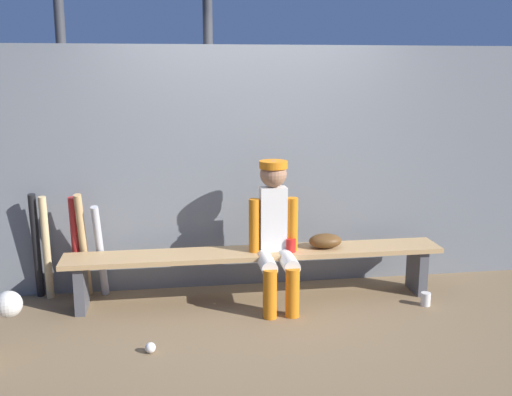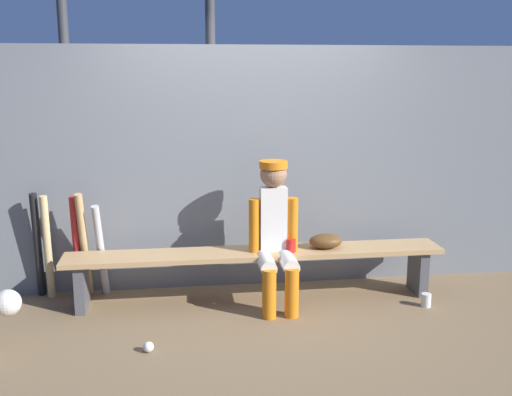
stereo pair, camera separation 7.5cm
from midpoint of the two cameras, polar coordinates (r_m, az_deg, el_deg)
name	(u,v)px [view 2 (the right image)]	position (r m, az deg, el deg)	size (l,w,h in m)	color
ground_plane	(256,300)	(5.14, 0.43, -9.72)	(30.00, 30.00, 0.00)	brown
chainlink_fence	(250,169)	(5.25, -0.20, 2.80)	(5.22, 0.03, 2.12)	slate
dugout_bench	(256,260)	(5.02, 0.43, -5.96)	(3.16, 0.36, 0.44)	tan
player_seated	(275,230)	(4.86, 2.28, -3.04)	(0.41, 0.55, 1.19)	silver
baseball_glove	(326,241)	(5.09, 7.08, -4.11)	(0.28, 0.20, 0.12)	#593819
bat_aluminum_silver	(101,251)	(5.21, -14.18, -4.92)	(0.06, 0.06, 0.84)	#B7B7BC
bat_wood_tan	(84,245)	(5.23, -15.68, -4.37)	(0.06, 0.06, 0.94)	tan
bat_aluminum_red	(77,247)	(5.27, -16.34, -4.49)	(0.06, 0.06, 0.90)	#B22323
bat_wood_natural	(48,247)	(5.32, -18.88, -4.48)	(0.06, 0.06, 0.90)	tan
bat_aluminum_black	(38,245)	(5.37, -19.73, -4.28)	(0.06, 0.06, 0.92)	black
baseball	(148,347)	(4.31, -9.72, -13.83)	(0.07, 0.07, 0.07)	white
cup_on_ground	(426,300)	(5.19, 16.33, -9.33)	(0.08, 0.08, 0.11)	silver
cup_on_bench	(291,245)	(4.96, 3.79, -4.54)	(0.08, 0.08, 0.11)	red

